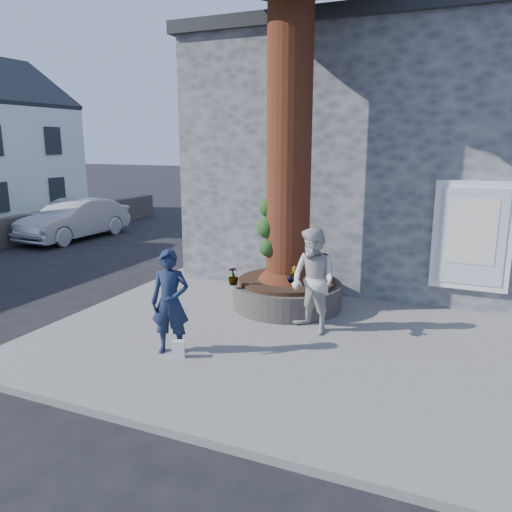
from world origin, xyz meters
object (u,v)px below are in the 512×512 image
at_px(planter, 287,293).
at_px(woman, 313,281).
at_px(man, 170,302).
at_px(car_silver, 74,219).

relative_size(planter, woman, 1.19).
xyz_separation_m(planter, woman, (0.93, -1.18, 0.67)).
bearing_deg(man, car_silver, 123.69).
relative_size(man, car_silver, 0.39).
bearing_deg(woman, car_silver, -177.74).
distance_m(planter, woman, 1.64).
distance_m(woman, car_silver, 12.44).
bearing_deg(car_silver, planter, -23.07).
height_order(planter, woman, woman).
bearing_deg(car_silver, man, -38.34).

